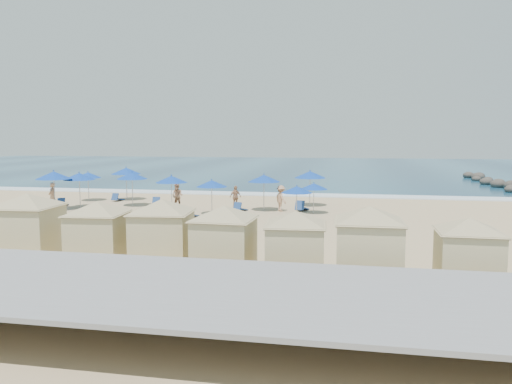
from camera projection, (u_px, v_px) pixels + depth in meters
ground at (179, 224)px, 28.45m from camera, size 160.00×160.00×0.00m
ocean at (292, 167)px, 82.15m from camera, size 160.00×80.00×0.06m
surf_line at (239, 194)px, 43.58m from camera, size 160.00×2.50×0.08m
seawall at (29, 277)px, 15.21m from camera, size 160.00×6.10×1.22m
rock_jetty at (502, 185)px, 48.24m from camera, size 2.56×26.66×0.96m
trash_bin at (238, 226)px, 25.51m from camera, size 0.97×0.97×0.75m
cabana_0 at (28, 218)px, 19.98m from camera, size 4.70×4.70×2.96m
cabana_1 at (98, 224)px, 19.31m from camera, size 4.30×4.30×2.71m
cabana_2 at (162, 224)px, 18.93m from camera, size 4.52×4.52×2.85m
cabana_3 at (224, 231)px, 17.87m from camera, size 4.37×4.37×2.74m
cabana_4 at (295, 236)px, 17.13m from camera, size 4.22×4.22×2.65m
cabana_5 at (369, 235)px, 16.67m from camera, size 4.63×4.63×2.91m
cabana_6 at (468, 244)px, 16.08m from camera, size 4.11×4.11×2.58m
umbrella_0 at (88, 175)px, 38.72m from camera, size 2.04×2.04×2.32m
umbrella_1 at (54, 175)px, 33.65m from camera, size 2.41×2.41×2.74m
umbrella_2 at (126, 171)px, 39.19m from camera, size 2.33×2.33×2.65m
umbrella_3 at (79, 176)px, 34.88m from camera, size 2.24×2.24×2.55m
umbrella_4 at (132, 176)px, 35.68m from camera, size 2.22×2.22×2.53m
umbrella_5 at (171, 179)px, 33.39m from camera, size 2.16×2.16×2.46m
umbrella_6 at (212, 184)px, 31.77m from camera, size 2.02×2.02×2.29m
umbrella_7 at (264, 178)px, 33.39m from camera, size 2.22×2.22×2.52m
umbrella_8 at (297, 190)px, 29.49m from camera, size 1.87×1.87×2.13m
umbrella_9 at (310, 175)px, 35.69m from camera, size 2.30×2.30×2.62m
umbrella_10 at (314, 186)px, 32.18m from camera, size 1.81×1.81×2.05m
beach_chair_0 at (62, 203)px, 35.73m from camera, size 0.84×1.29×0.65m
beach_chair_1 at (117, 198)px, 38.71m from camera, size 0.65×1.22×0.65m
beach_chair_2 at (157, 202)px, 36.22m from camera, size 0.71×1.27×0.66m
beach_chair_3 at (192, 214)px, 30.46m from camera, size 0.74×1.30×0.68m
beach_chair_4 at (240, 208)px, 33.20m from camera, size 0.85×1.31×0.67m
beach_chair_5 at (302, 207)px, 33.42m from camera, size 0.90×1.47×0.76m
beachgoer_0 at (52, 196)px, 33.86m from camera, size 0.56×0.76×1.88m
beachgoer_1 at (177, 196)px, 34.94m from camera, size 0.91×0.75×1.71m
beachgoer_2 at (235, 197)px, 34.73m from camera, size 0.91×0.95×1.58m
beachgoer_3 at (281, 198)px, 33.25m from camera, size 1.18×1.29×1.74m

